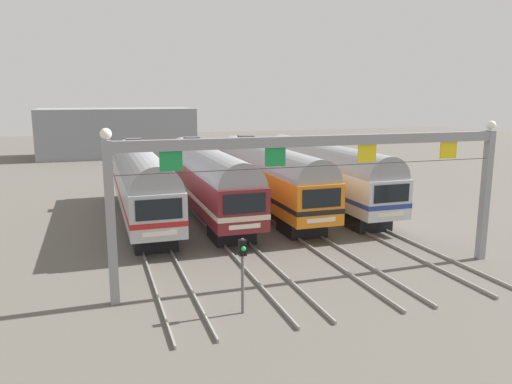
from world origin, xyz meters
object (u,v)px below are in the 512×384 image
commuter_train_silver (323,171)px  catenary_gantry (322,166)px  commuter_train_stainless (141,180)px  commuter_train_orange (267,174)px  commuter_train_maroon (206,177)px  yard_signal_mast (243,262)px

commuter_train_silver → catenary_gantry: 15.20m
commuter_train_stainless → commuter_train_orange: 8.74m
commuter_train_maroon → catenary_gantry: 13.89m
commuter_train_stainless → commuter_train_maroon: 4.37m
commuter_train_stainless → commuter_train_maroon: (4.37, 0.00, 0.00)m
commuter_train_stainless → commuter_train_maroon: size_ratio=1.00×
commuter_train_maroon → commuter_train_orange: (4.37, 0.00, 0.00)m
commuter_train_orange → yard_signal_mast: (-6.56, -15.96, -0.63)m
commuter_train_silver → yard_signal_mast: bearing=-124.4°
yard_signal_mast → commuter_train_stainless: bearing=97.8°
commuter_train_silver → yard_signal_mast: size_ratio=6.13×
commuter_train_stainless → commuter_train_orange: size_ratio=1.00×
catenary_gantry → yard_signal_mast: catenary_gantry is taller
commuter_train_stainless → commuter_train_orange: bearing=0.0°
commuter_train_maroon → yard_signal_mast: (-2.19, -15.96, -0.63)m
yard_signal_mast → commuter_train_maroon: bearing=82.2°
catenary_gantry → commuter_train_silver: bearing=64.1°
commuter_train_stainless → yard_signal_mast: size_ratio=6.13×
commuter_train_maroon → yard_signal_mast: commuter_train_maroon is taller
yard_signal_mast → commuter_train_orange: bearing=67.7°
commuter_train_stainless → commuter_train_orange: (8.74, 0.00, 0.00)m
commuter_train_maroon → commuter_train_silver: 8.74m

